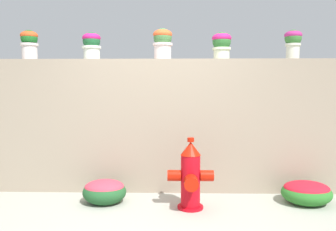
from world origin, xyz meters
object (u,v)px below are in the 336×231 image
potted_plant_1 (29,42)px  potted_plant_5 (293,41)px  fire_hydrant (191,177)px  potted_plant_3 (163,41)px  potted_plant_2 (92,44)px  flower_bush_left (104,191)px  potted_plant_4 (222,44)px  flower_bush_right (306,192)px

potted_plant_1 → potted_plant_5: bearing=-0.2°
potted_plant_5 → fire_hydrant: bearing=-150.9°
potted_plant_3 → potted_plant_2: bearing=179.3°
potted_plant_5 → fire_hydrant: size_ratio=0.47×
fire_hydrant → potted_plant_3: bearing=115.4°
flower_bush_left → potted_plant_3: bearing=38.8°
potted_plant_1 → potted_plant_4: bearing=-0.2°
fire_hydrant → flower_bush_left: (-1.07, 0.19, -0.23)m
potted_plant_4 → fire_hydrant: 1.90m
potted_plant_1 → potted_plant_3: bearing=-1.4°
potted_plant_1 → potted_plant_2: bearing=-2.1°
potted_plant_1 → potted_plant_3: 1.87m
potted_plant_5 → flower_bush_left: size_ratio=0.74×
potted_plant_1 → fire_hydrant: potted_plant_1 is taller
potted_plant_5 → potted_plant_1: bearing=179.8°
potted_plant_4 → flower_bush_right: potted_plant_4 is taller
potted_plant_4 → flower_bush_left: potted_plant_4 is taller
potted_plant_1 → flower_bush_right: (3.68, -0.58, -1.92)m
fire_hydrant → flower_bush_right: fire_hydrant is taller
potted_plant_3 → potted_plant_5: 1.78m
potted_plant_4 → potted_plant_2: bearing=-179.2°
potted_plant_1 → fire_hydrant: size_ratio=0.48×
fire_hydrant → potted_plant_5: bearing=29.1°
potted_plant_3 → flower_bush_left: bearing=-141.2°
flower_bush_right → potted_plant_5: bearing=93.5°
potted_plant_1 → fire_hydrant: 2.91m
potted_plant_1 → flower_bush_right: 4.20m
potted_plant_1 → potted_plant_4: 2.68m
potted_plant_1 → potted_plant_5: (3.65, -0.01, 0.01)m
potted_plant_4 → fire_hydrant: size_ratio=0.44×
potted_plant_2 → potted_plant_5: (2.77, 0.02, 0.03)m
potted_plant_3 → potted_plant_4: size_ratio=1.13×
potted_plant_1 → potted_plant_5: 3.65m
potted_plant_2 → flower_bush_right: bearing=-11.0°
flower_bush_left → potted_plant_2: bearing=115.0°
potted_plant_2 → potted_plant_1: bearing=177.9°
flower_bush_left → potted_plant_1: bearing=151.9°
potted_plant_3 → potted_plant_4: potted_plant_3 is taller
potted_plant_4 → fire_hydrant: (-0.45, -0.79, -1.66)m
potted_plant_2 → potted_plant_3: (0.98, -0.01, 0.03)m
fire_hydrant → flower_bush_left: bearing=170.2°
potted_plant_3 → potted_plant_4: bearing=2.6°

